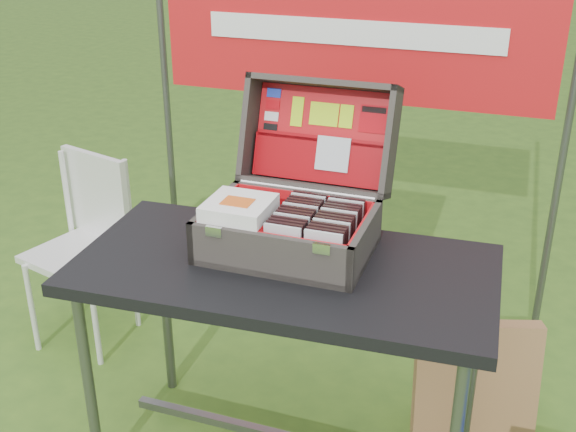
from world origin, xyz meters
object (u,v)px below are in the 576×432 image
at_px(table, 285,371).
at_px(cardboard_box, 476,382).
at_px(suitcase, 294,177).
at_px(chair, 79,257).

relative_size(table, cardboard_box, 2.78).
relative_size(suitcase, chair, 0.65).
distance_m(chair, cardboard_box, 1.67).
bearing_deg(chair, cardboard_box, 13.53).
xyz_separation_m(chair, cardboard_box, (1.66, -0.07, -0.17)).
distance_m(table, suitcase, 0.64).
xyz_separation_m(table, chair, (-1.08, 0.44, 0.01)).
bearing_deg(cardboard_box, table, -164.92).
height_order(suitcase, chair, suitcase).
bearing_deg(suitcase, table, -83.23).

